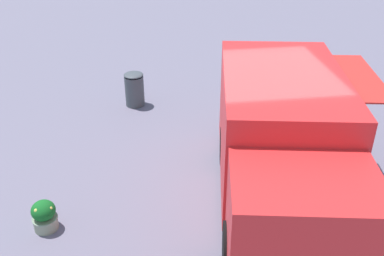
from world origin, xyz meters
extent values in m
plane|color=slate|center=(0.00, 0.00, 0.00)|extent=(40.00, 40.00, 0.00)
cube|color=red|center=(-0.33, 0.20, 1.35)|extent=(2.88, 4.08, 2.22)
cube|color=red|center=(0.15, 2.83, 1.11)|extent=(2.42, 1.96, 1.75)
cube|color=black|center=(0.29, 3.60, 1.42)|extent=(1.78, 0.35, 0.66)
cube|color=black|center=(-1.45, 0.41, 1.48)|extent=(0.39, 2.03, 0.78)
cube|color=red|center=(-1.73, 0.46, 2.42)|extent=(0.99, 2.31, 0.03)
cube|color=#26192A|center=(-0.18, 0.99, 0.12)|extent=(2.67, 5.31, 0.24)
cylinder|color=black|center=(1.11, 2.44, 0.43)|extent=(0.37, 0.89, 0.86)
cylinder|color=black|center=(-0.89, 2.80, 0.43)|extent=(0.37, 0.89, 0.86)
cylinder|color=black|center=(0.56, -0.63, 0.43)|extent=(0.37, 0.89, 0.86)
cylinder|color=black|center=(-1.45, -0.27, 0.43)|extent=(0.37, 0.89, 0.86)
cylinder|color=gray|center=(4.25, 1.06, 0.13)|extent=(0.44, 0.44, 0.25)
torus|color=gray|center=(4.25, 1.06, 0.24)|extent=(0.47, 0.47, 0.04)
ellipsoid|color=#166624|center=(4.25, 1.06, 0.42)|extent=(0.44, 0.44, 0.37)
sphere|color=yellow|center=(4.09, 1.07, 0.49)|extent=(0.06, 0.06, 0.06)
sphere|color=#E7E05F|center=(4.34, 1.18, 0.52)|extent=(0.08, 0.08, 0.08)
sphere|color=#F9D15D|center=(4.11, 1.13, 0.50)|extent=(0.08, 0.08, 0.08)
cylinder|color=gray|center=(-2.81, -2.39, 0.18)|extent=(0.53, 0.53, 0.37)
torus|color=#9B9193|center=(-2.81, -2.39, 0.35)|extent=(0.55, 0.55, 0.04)
ellipsoid|color=#388E36|center=(-2.81, -2.39, 0.56)|extent=(0.52, 0.52, 0.44)
sphere|color=white|center=(-2.69, -2.52, 0.67)|extent=(0.05, 0.05, 0.05)
sphere|color=white|center=(-2.85, -2.21, 0.68)|extent=(0.06, 0.06, 0.06)
sphere|color=white|center=(-2.75, -2.59, 0.60)|extent=(0.06, 0.06, 0.06)
cylinder|color=#454D51|center=(2.49, -3.85, 0.43)|extent=(0.53, 0.53, 0.87)
ellipsoid|color=#484E55|center=(2.49, -3.85, 0.92)|extent=(0.54, 0.54, 0.12)
camera|label=1|loc=(2.44, 7.59, 5.65)|focal=41.47mm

